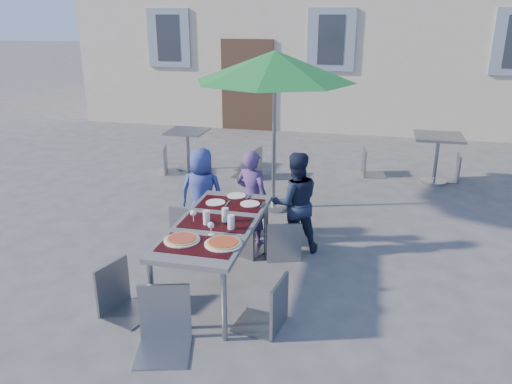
% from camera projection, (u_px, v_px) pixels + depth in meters
% --- Properties ---
extents(ground, '(90.00, 90.00, 0.00)m').
position_uv_depth(ground, '(257.00, 286.00, 5.36)').
color(ground, '#4B4A4D').
rests_on(ground, ground).
extents(dining_table, '(0.80, 1.85, 0.76)m').
position_uv_depth(dining_table, '(216.00, 227.00, 5.11)').
color(dining_table, '#434348').
rests_on(dining_table, ground).
extents(pizza_near_left, '(0.34, 0.34, 0.03)m').
position_uv_depth(pizza_near_left, '(182.00, 239.00, 4.67)').
color(pizza_near_left, white).
rests_on(pizza_near_left, dining_table).
extents(pizza_near_right, '(0.35, 0.35, 0.03)m').
position_uv_depth(pizza_near_right, '(223.00, 243.00, 4.60)').
color(pizza_near_right, white).
rests_on(pizza_near_right, dining_table).
extents(glassware, '(0.49, 0.40, 0.15)m').
position_uv_depth(glassware, '(217.00, 219.00, 4.99)').
color(glassware, silver).
rests_on(glassware, dining_table).
extents(place_settings, '(0.65, 0.49, 0.01)m').
position_uv_depth(place_settings, '(234.00, 200.00, 5.67)').
color(place_settings, white).
rests_on(place_settings, dining_table).
extents(child_0, '(0.60, 0.40, 1.18)m').
position_uv_depth(child_0, '(202.00, 193.00, 6.39)').
color(child_0, '#33428C').
rests_on(child_0, ground).
extents(child_1, '(0.51, 0.42, 1.21)m').
position_uv_depth(child_1, '(252.00, 198.00, 6.20)').
color(child_1, '#503771').
rests_on(child_1, ground).
extents(child_2, '(0.69, 0.55, 1.25)m').
position_uv_depth(child_2, '(295.00, 203.00, 5.98)').
color(child_2, '#1A223A').
rests_on(child_2, ground).
extents(chair_0, '(0.53, 0.54, 1.05)m').
position_uv_depth(chair_0, '(190.00, 201.00, 6.05)').
color(chair_0, gray).
rests_on(chair_0, ground).
extents(chair_1, '(0.55, 0.55, 0.97)m').
position_uv_depth(chair_1, '(243.00, 210.00, 5.91)').
color(chair_1, gray).
rests_on(chair_1, ground).
extents(chair_2, '(0.52, 0.52, 0.92)m').
position_uv_depth(chair_2, '(284.00, 216.00, 5.80)').
color(chair_2, gray).
rests_on(chair_2, ground).
extents(chair_3, '(0.53, 0.53, 0.96)m').
position_uv_depth(chair_3, '(117.00, 260.00, 4.72)').
color(chair_3, gray).
rests_on(chair_3, ground).
extents(chair_4, '(0.49, 0.48, 0.95)m').
position_uv_depth(chair_4, '(269.00, 274.00, 4.47)').
color(chair_4, gray).
rests_on(chair_4, ground).
extents(chair_5, '(0.56, 0.57, 1.04)m').
position_uv_depth(chair_5, '(161.00, 284.00, 4.20)').
color(chair_5, gray).
rests_on(chair_5, ground).
extents(patio_umbrella, '(2.27, 2.27, 2.30)m').
position_uv_depth(patio_umbrella, '(275.00, 68.00, 6.85)').
color(patio_umbrella, '#AEB0B6').
rests_on(patio_umbrella, ground).
extents(cafe_table_0, '(0.69, 0.69, 0.74)m').
position_uv_depth(cafe_table_0, '(188.00, 143.00, 9.26)').
color(cafe_table_0, '#AEB0B6').
rests_on(cafe_table_0, ground).
extents(bg_chair_l_0, '(0.52, 0.52, 0.93)m').
position_uv_depth(bg_chair_l_0, '(170.00, 144.00, 9.04)').
color(bg_chair_l_0, gray).
rests_on(bg_chair_l_0, ground).
extents(bg_chair_r_0, '(0.50, 0.50, 0.99)m').
position_uv_depth(bg_chair_r_0, '(252.00, 145.00, 8.78)').
color(bg_chair_r_0, gray).
rests_on(bg_chair_r_0, ground).
extents(cafe_table_1, '(0.78, 0.78, 0.84)m').
position_uv_depth(cafe_table_1, '(438.00, 149.00, 8.44)').
color(cafe_table_1, '#AEB0B6').
rests_on(cafe_table_1, ground).
extents(bg_chair_l_1, '(0.46, 0.45, 0.91)m').
position_uv_depth(bg_chair_l_1, '(371.00, 147.00, 8.89)').
color(bg_chair_l_1, gray).
rests_on(bg_chair_l_1, ground).
extents(bg_chair_r_1, '(0.41, 0.40, 0.90)m').
position_uv_depth(bg_chair_r_1, '(454.00, 151.00, 8.62)').
color(bg_chair_r_1, gray).
rests_on(bg_chair_r_1, ground).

